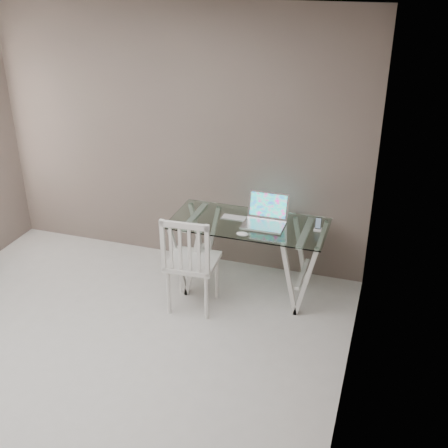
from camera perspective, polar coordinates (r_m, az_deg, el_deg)
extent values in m
plane|color=beige|center=(4.76, -14.74, -15.52)|extent=(4.50, 4.50, 0.00)
cube|color=white|center=(3.64, -19.77, 18.47)|extent=(4.00, 4.50, 0.02)
cube|color=#6A5B53|center=(5.85, -4.68, 8.67)|extent=(4.00, 0.02, 2.70)
cube|color=#6A5B53|center=(3.38, 12.63, -5.64)|extent=(0.02, 4.50, 2.70)
cube|color=silver|center=(5.37, 2.51, 0.07)|extent=(1.50, 0.70, 0.01)
cube|color=silver|center=(5.69, -2.90, -2.59)|extent=(0.24, 0.62, 0.72)
cube|color=silver|center=(5.44, 8.03, -4.29)|extent=(0.24, 0.62, 0.72)
cube|color=silver|center=(5.24, -3.21, -3.82)|extent=(0.48, 0.48, 0.04)
cylinder|color=silver|center=(5.27, -5.65, -6.91)|extent=(0.04, 0.04, 0.46)
cylinder|color=silver|center=(5.18, -1.80, -7.49)|extent=(0.04, 0.04, 0.46)
cylinder|color=silver|center=(5.57, -4.38, -4.93)|extent=(0.04, 0.04, 0.46)
cylinder|color=silver|center=(5.47, -0.73, -5.44)|extent=(0.04, 0.04, 0.46)
cube|color=silver|center=(4.94, -4.01, -2.46)|extent=(0.45, 0.06, 0.51)
cube|color=silver|center=(5.31, 4.03, -0.11)|extent=(0.39, 0.27, 0.02)
cube|color=#19D899|center=(5.40, 4.53, 1.93)|extent=(0.39, 0.09, 0.25)
cube|color=silver|center=(5.45, 1.15, 0.64)|extent=(0.27, 0.12, 0.01)
ellipsoid|color=white|center=(5.11, 1.87, -1.03)|extent=(0.11, 0.07, 0.04)
cube|color=white|center=(5.28, 9.48, -0.57)|extent=(0.07, 0.07, 0.02)
cube|color=black|center=(5.26, 9.55, 0.09)|extent=(0.06, 0.03, 0.11)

